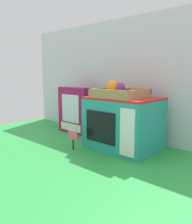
{
  "coord_description": "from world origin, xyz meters",
  "views": [
    {
      "loc": [
        0.91,
        -1.0,
        0.4
      ],
      "look_at": [
        -0.03,
        0.01,
        0.17
      ],
      "focal_mm": 37.01,
      "sensor_mm": 36.0,
      "label": 1
    }
  ],
  "objects": [
    {
      "name": "display_back_panel",
      "position": [
        0.0,
        0.19,
        0.37
      ],
      "size": [
        1.61,
        0.03,
        0.73
      ],
      "primitive_type": "cube",
      "color": "silver",
      "rests_on": "ground"
    },
    {
      "name": "toy_microwave",
      "position": [
        0.2,
        -0.02,
        0.14
      ],
      "size": [
        0.36,
        0.28,
        0.28
      ],
      "color": "teal",
      "rests_on": "ground"
    },
    {
      "name": "cookie_set_box",
      "position": [
        -0.25,
        0.04,
        0.15
      ],
      "size": [
        0.26,
        0.07,
        0.31
      ],
      "color": "#99144C",
      "rests_on": "ground"
    },
    {
      "name": "ground_plane",
      "position": [
        0.0,
        0.0,
        0.0
      ],
      "size": [
        1.7,
        1.7,
        0.0
      ],
      "primitive_type": "plane",
      "color": "green",
      "rests_on": "ground"
    },
    {
      "name": "food_groups_crate",
      "position": [
        0.18,
        -0.04,
        0.3
      ],
      "size": [
        0.25,
        0.21,
        0.09
      ],
      "color": "#A37F51",
      "rests_on": "toy_microwave"
    },
    {
      "name": "price_sign",
      "position": [
        0.02,
        -0.22,
        0.07
      ],
      "size": [
        0.07,
        0.01,
        0.1
      ],
      "color": "black",
      "rests_on": "ground"
    }
  ]
}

